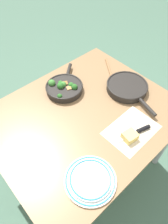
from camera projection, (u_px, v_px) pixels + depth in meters
ground_plane at (84, 165)px, 1.82m from camera, size 14.00×14.00×0.00m
dining_table_red at (84, 122)px, 1.31m from camera, size 1.14×0.94×0.74m
skillet_broccoli at (64, 87)px, 1.35m from camera, size 0.32×0.30×0.08m
skillet_eggs at (127, 87)px, 1.36m from camera, size 0.28×0.42×0.05m
wooden_spoon at (112, 77)px, 1.45m from camera, size 0.23×0.31×0.02m
parchment_sheet at (131, 130)px, 1.17m from camera, size 0.31×0.23×0.00m
grater_knife at (138, 131)px, 1.15m from camera, size 0.22×0.09×0.02m
cheese_block at (130, 136)px, 1.11m from camera, size 0.09×0.08×0.04m
dinner_plate_stack at (90, 180)px, 0.97m from camera, size 0.26×0.26×0.03m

